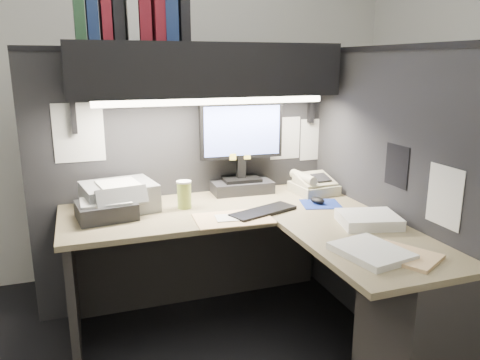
{
  "coord_description": "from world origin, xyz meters",
  "views": [
    {
      "loc": [
        -0.6,
        -1.92,
        1.54
      ],
      "look_at": [
        0.25,
        0.51,
        0.89
      ],
      "focal_mm": 35.0,
      "sensor_mm": 36.0,
      "label": 1
    }
  ],
  "objects_px": {
    "desk": "(307,287)",
    "keyboard": "(263,212)",
    "notebook_stack": "(106,210)",
    "printer": "(119,196)",
    "monitor": "(241,157)",
    "telephone": "(314,185)",
    "coffee_cup": "(184,195)",
    "overhead_shelf": "(207,70)"
  },
  "relations": [
    {
      "from": "telephone",
      "to": "printer",
      "type": "distance_m",
      "value": 1.21
    },
    {
      "from": "keyboard",
      "to": "coffee_cup",
      "type": "relative_size",
      "value": 2.65
    },
    {
      "from": "telephone",
      "to": "notebook_stack",
      "type": "bearing_deg",
      "value": 179.1
    },
    {
      "from": "desk",
      "to": "coffee_cup",
      "type": "height_order",
      "value": "coffee_cup"
    },
    {
      "from": "desk",
      "to": "coffee_cup",
      "type": "distance_m",
      "value": 0.85
    },
    {
      "from": "coffee_cup",
      "to": "printer",
      "type": "bearing_deg",
      "value": 165.33
    },
    {
      "from": "monitor",
      "to": "keyboard",
      "type": "distance_m",
      "value": 0.51
    },
    {
      "from": "overhead_shelf",
      "to": "printer",
      "type": "bearing_deg",
      "value": -173.95
    },
    {
      "from": "keyboard",
      "to": "coffee_cup",
      "type": "distance_m",
      "value": 0.46
    },
    {
      "from": "printer",
      "to": "overhead_shelf",
      "type": "bearing_deg",
      "value": -3.73
    },
    {
      "from": "overhead_shelf",
      "to": "telephone",
      "type": "relative_size",
      "value": 6.07
    },
    {
      "from": "monitor",
      "to": "telephone",
      "type": "height_order",
      "value": "monitor"
    },
    {
      "from": "keyboard",
      "to": "monitor",
      "type": "bearing_deg",
      "value": 65.43
    },
    {
      "from": "keyboard",
      "to": "printer",
      "type": "height_order",
      "value": "printer"
    },
    {
      "from": "desk",
      "to": "monitor",
      "type": "xyz_separation_m",
      "value": [
        -0.06,
        0.82,
        0.51
      ]
    },
    {
      "from": "telephone",
      "to": "notebook_stack",
      "type": "height_order",
      "value": "telephone"
    },
    {
      "from": "desk",
      "to": "telephone",
      "type": "relative_size",
      "value": 6.65
    },
    {
      "from": "notebook_stack",
      "to": "coffee_cup",
      "type": "bearing_deg",
      "value": 5.15
    },
    {
      "from": "monitor",
      "to": "printer",
      "type": "height_order",
      "value": "monitor"
    },
    {
      "from": "overhead_shelf",
      "to": "desk",
      "type": "bearing_deg",
      "value": -68.21
    },
    {
      "from": "printer",
      "to": "telephone",
      "type": "bearing_deg",
      "value": -12.19
    },
    {
      "from": "desk",
      "to": "keyboard",
      "type": "height_order",
      "value": "keyboard"
    },
    {
      "from": "keyboard",
      "to": "printer",
      "type": "xyz_separation_m",
      "value": [
        -0.74,
        0.33,
        0.07
      ]
    },
    {
      "from": "keyboard",
      "to": "telephone",
      "type": "height_order",
      "value": "telephone"
    },
    {
      "from": "overhead_shelf",
      "to": "coffee_cup",
      "type": "relative_size",
      "value": 10.35
    },
    {
      "from": "desk",
      "to": "coffee_cup",
      "type": "xyz_separation_m",
      "value": [
        -0.49,
        0.6,
        0.36
      ]
    },
    {
      "from": "overhead_shelf",
      "to": "notebook_stack",
      "type": "distance_m",
      "value": 0.97
    },
    {
      "from": "overhead_shelf",
      "to": "printer",
      "type": "height_order",
      "value": "overhead_shelf"
    },
    {
      "from": "telephone",
      "to": "notebook_stack",
      "type": "xyz_separation_m",
      "value": [
        -1.29,
        -0.08,
        -0.01
      ]
    },
    {
      "from": "telephone",
      "to": "coffee_cup",
      "type": "bearing_deg",
      "value": 178.31
    },
    {
      "from": "notebook_stack",
      "to": "printer",
      "type": "bearing_deg",
      "value": 58.33
    },
    {
      "from": "desk",
      "to": "printer",
      "type": "height_order",
      "value": "printer"
    },
    {
      "from": "monitor",
      "to": "notebook_stack",
      "type": "distance_m",
      "value": 0.91
    },
    {
      "from": "monitor",
      "to": "keyboard",
      "type": "height_order",
      "value": "monitor"
    },
    {
      "from": "monitor",
      "to": "keyboard",
      "type": "xyz_separation_m",
      "value": [
        -0.03,
        -0.46,
        -0.22
      ]
    },
    {
      "from": "monitor",
      "to": "desk",
      "type": "bearing_deg",
      "value": -83.33
    },
    {
      "from": "coffee_cup",
      "to": "monitor",
      "type": "bearing_deg",
      "value": 27.15
    },
    {
      "from": "desk",
      "to": "monitor",
      "type": "distance_m",
      "value": 0.97
    },
    {
      "from": "printer",
      "to": "notebook_stack",
      "type": "bearing_deg",
      "value": -131.45
    },
    {
      "from": "telephone",
      "to": "printer",
      "type": "xyz_separation_m",
      "value": [
        -1.2,
        0.05,
        0.03
      ]
    },
    {
      "from": "keyboard",
      "to": "telephone",
      "type": "distance_m",
      "value": 0.54
    },
    {
      "from": "desk",
      "to": "printer",
      "type": "xyz_separation_m",
      "value": [
        -0.84,
        0.7,
        0.36
      ]
    }
  ]
}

